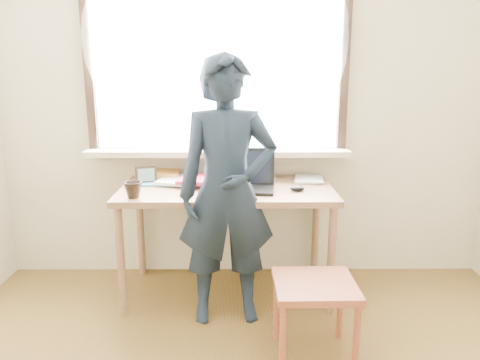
{
  "coord_description": "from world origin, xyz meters",
  "views": [
    {
      "loc": [
        -0.06,
        -1.34,
        1.51
      ],
      "look_at": [
        -0.05,
        0.95,
        0.96
      ],
      "focal_mm": 35.0,
      "sensor_mm": 36.0,
      "label": 1
    }
  ],
  "objects_px": {
    "mug_dark": "(133,190)",
    "person": "(227,192)",
    "desk": "(227,199)",
    "laptop": "(246,180)",
    "work_chair": "(315,294)",
    "mug_white": "(213,173)"
  },
  "relations": [
    {
      "from": "desk",
      "to": "work_chair",
      "type": "distance_m",
      "value": 0.93
    },
    {
      "from": "mug_dark",
      "to": "person",
      "type": "relative_size",
      "value": 0.07
    },
    {
      "from": "desk",
      "to": "mug_dark",
      "type": "distance_m",
      "value": 0.63
    },
    {
      "from": "mug_dark",
      "to": "person",
      "type": "bearing_deg",
      "value": -6.74
    },
    {
      "from": "mug_white",
      "to": "person",
      "type": "distance_m",
      "value": 0.56
    },
    {
      "from": "desk",
      "to": "work_chair",
      "type": "xyz_separation_m",
      "value": [
        0.47,
        -0.75,
        -0.31
      ]
    },
    {
      "from": "laptop",
      "to": "mug_white",
      "type": "height_order",
      "value": "laptop"
    },
    {
      "from": "laptop",
      "to": "person",
      "type": "height_order",
      "value": "person"
    },
    {
      "from": "mug_white",
      "to": "mug_dark",
      "type": "height_order",
      "value": "same"
    },
    {
      "from": "desk",
      "to": "work_chair",
      "type": "bearing_deg",
      "value": -57.71
    },
    {
      "from": "laptop",
      "to": "work_chair",
      "type": "bearing_deg",
      "value": -64.13
    },
    {
      "from": "laptop",
      "to": "work_chair",
      "type": "distance_m",
      "value": 0.91
    },
    {
      "from": "work_chair",
      "to": "person",
      "type": "relative_size",
      "value": 0.27
    },
    {
      "from": "laptop",
      "to": "person",
      "type": "distance_m",
      "value": 0.31
    },
    {
      "from": "mug_white",
      "to": "work_chair",
      "type": "relative_size",
      "value": 0.29
    },
    {
      "from": "work_chair",
      "to": "mug_white",
      "type": "bearing_deg",
      "value": 120.62
    },
    {
      "from": "mug_white",
      "to": "work_chair",
      "type": "height_order",
      "value": "mug_white"
    },
    {
      "from": "desk",
      "to": "mug_white",
      "type": "distance_m",
      "value": 0.28
    },
    {
      "from": "desk",
      "to": "laptop",
      "type": "relative_size",
      "value": 3.57
    },
    {
      "from": "mug_dark",
      "to": "person",
      "type": "height_order",
      "value": "person"
    },
    {
      "from": "work_chair",
      "to": "person",
      "type": "height_order",
      "value": "person"
    },
    {
      "from": "mug_dark",
      "to": "work_chair",
      "type": "bearing_deg",
      "value": -25.66
    }
  ]
}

